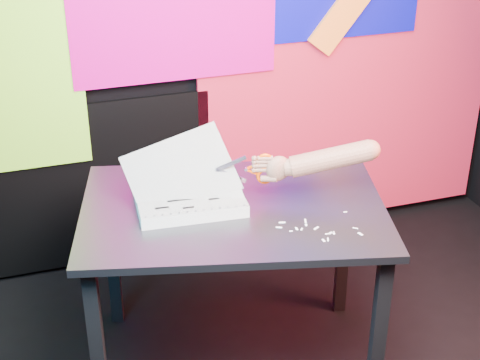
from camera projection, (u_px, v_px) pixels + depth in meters
name	position (u px, v px, depth m)	size (l,w,h in m)	color
room	(379.00, 104.00, 2.07)	(3.01, 3.01, 2.71)	black
backdrop	(240.00, 71.00, 3.50)	(2.88, 0.05, 2.08)	red
work_table	(233.00, 228.00, 2.81)	(1.29, 1.01, 0.75)	black
printout_stack	(189.00, 198.00, 2.76)	(0.44, 0.32, 0.30)	beige
scissors	(261.00, 169.00, 2.75)	(0.21, 0.07, 0.13)	#AFAFC8
hand_forearm	(322.00, 160.00, 2.75)	(0.46, 0.16, 0.16)	#A36D52
paper_clippings	(317.00, 229.00, 2.62)	(0.29, 0.18, 0.00)	white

